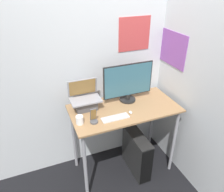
% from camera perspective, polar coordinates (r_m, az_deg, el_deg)
% --- Properties ---
extents(ground_plane, '(12.00, 12.00, 0.00)m').
position_cam_1_polar(ground_plane, '(2.85, 5.48, -22.05)').
color(ground_plane, black).
extents(wall_back, '(6.00, 0.06, 2.60)m').
position_cam_1_polar(wall_back, '(2.58, -0.18, 8.51)').
color(wall_back, silver).
rests_on(wall_back, ground_plane).
extents(wall_side_right, '(0.06, 6.00, 2.60)m').
position_cam_1_polar(wall_side_right, '(2.39, 21.83, 4.60)').
color(wall_side_right, silver).
rests_on(wall_side_right, ground_plane).
extents(desk, '(1.20, 0.61, 0.92)m').
position_cam_1_polar(desk, '(2.50, 3.17, -5.59)').
color(desk, '#936D47').
rests_on(desk, ground_plane).
extents(laptop, '(0.33, 0.23, 0.32)m').
position_cam_1_polar(laptop, '(2.38, -6.93, -1.41)').
color(laptop, '#4C4C51').
rests_on(laptop, desk).
extents(monitor, '(0.59, 0.19, 0.45)m').
position_cam_1_polar(monitor, '(2.47, 4.23, 3.33)').
color(monitor, black).
rests_on(monitor, desk).
extents(keyboard, '(0.29, 0.09, 0.02)m').
position_cam_1_polar(keyboard, '(2.25, 0.86, -5.71)').
color(keyboard, silver).
rests_on(keyboard, desk).
extents(mouse, '(0.03, 0.05, 0.02)m').
position_cam_1_polar(mouse, '(2.33, 4.84, -4.28)').
color(mouse, white).
rests_on(mouse, desk).
extents(cell_phone, '(0.08, 0.08, 0.16)m').
position_cam_1_polar(cell_phone, '(2.18, -4.80, -5.93)').
color(cell_phone, '#4C4C51').
rests_on(cell_phone, desk).
extents(computer_tower, '(0.16, 0.51, 0.54)m').
position_cam_1_polar(computer_tower, '(2.82, 6.44, -14.57)').
color(computer_tower, black).
rests_on(computer_tower, ground_plane).
extents(mug, '(0.07, 0.07, 0.09)m').
position_cam_1_polar(mug, '(2.18, -8.44, -6.21)').
color(mug, white).
rests_on(mug, desk).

